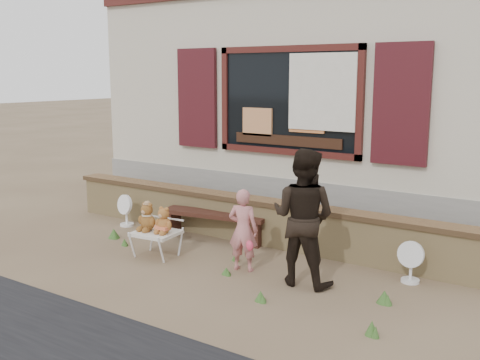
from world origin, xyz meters
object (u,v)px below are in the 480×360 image
Objects in this scene: teddy_bear_left at (148,216)px; teddy_bear_right at (164,220)px; bench at (215,220)px; folding_chair at (156,234)px; child at (243,230)px; adult at (303,217)px.

teddy_bear_left reaches higher than teddy_bear_right.
bench is 1.10m from folding_chair.
folding_chair is at bearing -109.16° from bench.
teddy_bear_left is 1.07× the size of teddy_bear_right.
teddy_bear_left is 1.44m from child.
folding_chair is 0.38× the size of adult.
folding_chair is (-0.19, -1.08, 0.01)m from bench.
bench is 1.10m from teddy_bear_right.
teddy_bear_right is at bearing -101.91° from bench.
folding_chair is 0.26m from teddy_bear_right.
teddy_bear_right is 0.35× the size of child.
folding_chair is 0.27m from teddy_bear_left.
teddy_bear_left is at bearing -180.00° from teddy_bear_right.
child reaches higher than folding_chair.
bench is 4.25× the size of teddy_bear_left.
adult is at bearing 0.65° from folding_chair.
folding_chair is 0.58× the size of child.
teddy_bear_right is (-0.05, -1.07, 0.23)m from bench.
child is at bearing -2.00° from adult.
adult is at bearing 167.21° from child.
adult reaches higher than child.
adult reaches higher than teddy_bear_right.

